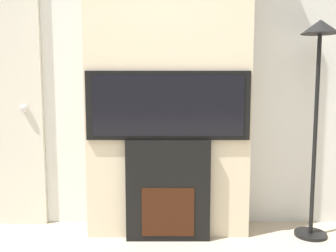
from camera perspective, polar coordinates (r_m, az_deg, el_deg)
wall_back at (r=3.07m, az=0.01°, el=10.01°), size 6.00×0.06×2.70m
chimney_breast at (r=2.88m, az=0.00°, el=10.21°), size 1.22×0.32×2.70m
fireplace at (r=2.83m, az=-0.00°, el=-9.69°), size 0.62×0.15×0.75m
television at (r=2.72m, az=-0.00°, el=3.14°), size 1.19×0.07×0.50m
floor_lamp at (r=2.96m, az=21.91°, el=7.55°), size 0.27×0.27×1.62m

